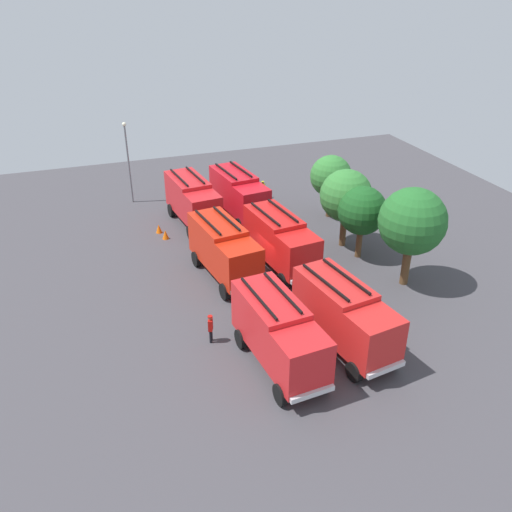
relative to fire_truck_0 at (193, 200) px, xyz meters
The scene contains 17 objects.
ground_plane 10.06m from the fire_truck_0, 12.40° to the left, with size 55.95×55.95×0.00m, color #423F44.
fire_truck_0 is the anchor object (origin of this frame).
fire_truck_1 9.18m from the fire_truck_0, ahead, with size 7.46×3.54×3.88m.
fire_truck_2 19.19m from the fire_truck_0, ahead, with size 7.39×3.28×3.88m.
fire_truck_3 4.02m from the fire_truck_0, 92.10° to the left, with size 7.45×3.48×3.88m.
fire_truck_4 10.06m from the fire_truck_0, 23.81° to the left, with size 7.43×3.43×3.88m.
fire_truck_5 19.26m from the fire_truck_0, 11.97° to the left, with size 7.49×3.63×3.88m.
firefighter_0 16.33m from the fire_truck_0, 10.16° to the right, with size 0.48×0.37×1.75m.
firefighter_1 8.17m from the fire_truck_0, 114.63° to the left, with size 0.44×0.48×1.64m.
firefighter_2 5.00m from the fire_truck_0, 15.21° to the left, with size 0.48×0.45×1.78m.
tree_0 11.58m from the fire_truck_0, 78.25° to the left, with size 3.45×3.45×5.35m.
tree_1 12.58m from the fire_truck_0, 52.25° to the left, with size 3.88×3.88×6.01m.
tree_2 14.04m from the fire_truck_0, 46.11° to the left, with size 3.51×3.51×5.43m.
tree_3 18.11m from the fire_truck_0, 38.18° to the left, with size 4.38×4.38×6.78m.
traffic_cone_0 3.88m from the fire_truck_0, 53.58° to the right, with size 0.51×0.51×0.73m, color #F2600C.
traffic_cone_1 3.63m from the fire_truck_0, 75.76° to the right, with size 0.50×0.50×0.71m, color #F2600C.
lamppost 7.94m from the fire_truck_0, 147.46° to the right, with size 0.36×0.36×7.28m.
Camera 1 is at (30.72, -10.83, 18.88)m, focal length 37.86 mm.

